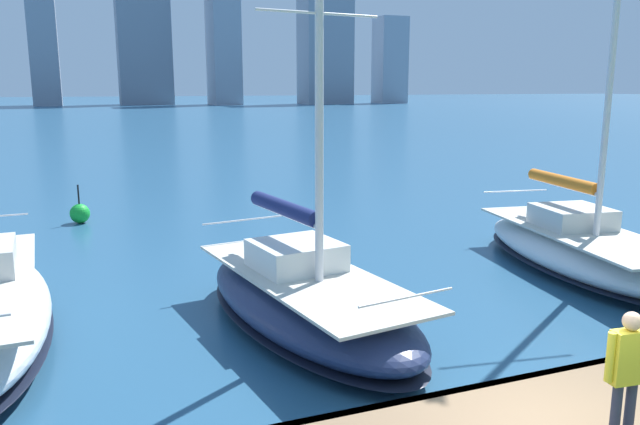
# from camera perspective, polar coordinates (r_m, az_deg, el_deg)

# --- Properties ---
(city_skyline) EXTENTS (169.95, 21.39, 44.71)m
(city_skyline) POSITION_cam_1_polar(r_m,az_deg,el_deg) (167.59, -19.78, 15.12)
(city_skyline) COLOR #909AA9
(city_skyline) RESTS_ON ground
(sailboat_orange) EXTENTS (4.04, 8.11, 12.17)m
(sailboat_orange) POSITION_cam_1_polar(r_m,az_deg,el_deg) (18.03, 22.66, -2.88)
(sailboat_orange) COLOR silver
(sailboat_orange) RESTS_ON ground
(sailboat_navy) EXTENTS (3.79, 7.47, 9.41)m
(sailboat_navy) POSITION_cam_1_polar(r_m,az_deg,el_deg) (12.69, -1.33, -7.76)
(sailboat_navy) COLOR navy
(sailboat_navy) RESTS_ON ground
(person_yellow_shirt) EXTENTS (0.62, 0.23, 1.68)m
(person_yellow_shirt) POSITION_cam_1_polar(r_m,az_deg,el_deg) (8.43, 26.30, -12.44)
(person_yellow_shirt) COLOR #2D3347
(person_yellow_shirt) RESTS_ON dock_pier
(channel_buoy) EXTENTS (0.70, 0.70, 1.40)m
(channel_buoy) POSITION_cam_1_polar(r_m,az_deg,el_deg) (24.03, -21.10, -0.07)
(channel_buoy) COLOR green
(channel_buoy) RESTS_ON ground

